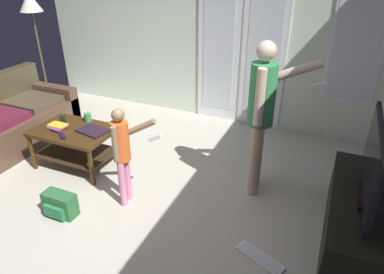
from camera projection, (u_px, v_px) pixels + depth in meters
The scene contains 15 objects.
ground_plane at pixel (110, 204), 3.65m from camera, with size 5.36×5.15×0.02m, color #B6B19E.
wall_back_with_doors at pixel (209, 25), 5.02m from camera, with size 5.36×0.09×2.92m.
coffee_table at pixel (76, 139), 4.17m from camera, with size 0.93×0.64×0.48m.
tv_stand at pixel (357, 220), 3.07m from camera, with size 0.50×1.49×0.49m.
flat_screen_tv at pixel (372, 164), 2.81m from camera, with size 0.08×1.20×0.66m.
person_adult at pixel (263, 107), 3.43m from camera, with size 0.69×0.49×1.63m.
person_child at pixel (123, 149), 3.39m from camera, with size 0.45×0.32×1.06m.
floor_lamp at pixel (32, 10), 5.02m from camera, with size 0.32×0.32×1.84m.
backpack at pixel (60, 205), 3.44m from camera, with size 0.33×0.19×0.25m.
loose_keyboard at pixel (260, 258), 2.98m from camera, with size 0.46×0.29×0.02m.
laptop_closed at pixel (93, 131), 4.05m from camera, with size 0.35×0.24×0.02m, color #271828.
cup_near_edge at pixel (88, 117), 4.28m from camera, with size 0.09×0.09×0.10m, color #3A9352.
tv_remote_black at pixel (62, 136), 3.93m from camera, with size 0.17×0.05×0.02m, color black.
dvd_remote_slim at pixel (63, 119), 4.33m from camera, with size 0.17×0.05×0.02m, color black.
book_stack at pixel (58, 127), 4.11m from camera, with size 0.22×0.19×0.05m.
Camera 1 is at (1.94, -2.32, 2.32)m, focal length 32.69 mm.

